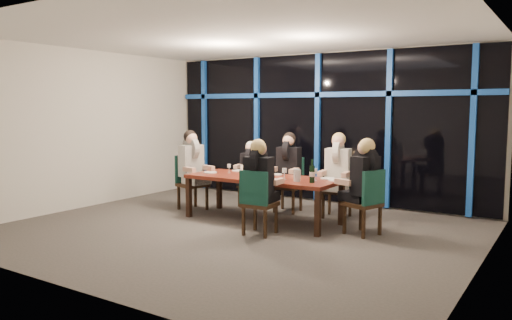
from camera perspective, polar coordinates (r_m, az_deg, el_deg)
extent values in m
plane|color=#504A47|center=(7.84, -2.40, -8.04)|extent=(7.00, 7.00, 0.00)
cube|color=silver|center=(10.21, 7.33, 3.70)|extent=(7.00, 0.04, 3.00)
cube|color=silver|center=(5.46, -20.96, 1.38)|extent=(7.00, 0.04, 3.00)
cube|color=silver|center=(10.05, -19.00, 3.38)|extent=(0.04, 6.00, 3.00)
cube|color=silver|center=(6.29, 24.60, 1.79)|extent=(0.04, 6.00, 3.00)
cube|color=white|center=(7.69, -2.50, 14.21)|extent=(7.00, 6.00, 0.04)
cube|color=black|center=(10.16, 7.19, 3.69)|extent=(6.86, 0.04, 2.94)
cube|color=#1549AA|center=(11.67, -5.89, 3.99)|extent=(0.10, 0.10, 2.94)
cube|color=#1549AA|center=(10.82, 0.12, 3.87)|extent=(0.10, 0.10, 2.94)
cube|color=#1549AA|center=(10.11, 7.07, 3.68)|extent=(0.10, 0.10, 2.94)
cube|color=#1549AA|center=(9.57, 14.92, 3.39)|extent=(0.10, 0.10, 2.94)
cube|color=#1549AA|center=(9.23, 23.52, 3.01)|extent=(0.10, 0.10, 2.94)
cube|color=#1549AA|center=(10.11, 7.11, 7.42)|extent=(6.86, 0.10, 0.10)
cube|color=#FF2D14|center=(10.02, 13.74, 7.25)|extent=(0.60, 0.05, 0.35)
cube|color=maroon|center=(8.36, 0.74, -2.13)|extent=(2.60, 1.00, 0.06)
cube|color=black|center=(8.79, -7.68, -4.25)|extent=(0.08, 0.08, 0.69)
cube|color=black|center=(7.45, 7.07, -6.10)|extent=(0.08, 0.08, 0.69)
cube|color=black|center=(9.47, -4.22, -3.48)|extent=(0.08, 0.08, 0.69)
cube|color=black|center=(8.24, 9.74, -4.98)|extent=(0.08, 0.08, 0.69)
cube|color=#311E10|center=(9.67, -0.71, -2.94)|extent=(0.47, 0.47, 0.05)
cube|color=#17493C|center=(9.80, -0.32, -1.41)|extent=(0.40, 0.12, 0.44)
cube|color=#311E10|center=(9.63, -1.94, -4.27)|extent=(0.04, 0.04, 0.37)
cube|color=#311E10|center=(9.51, -0.17, -4.40)|extent=(0.04, 0.04, 0.37)
cube|color=#311E10|center=(9.91, -1.22, -3.97)|extent=(0.04, 0.04, 0.37)
cube|color=#311E10|center=(9.80, 0.51, -4.09)|extent=(0.04, 0.04, 0.37)
cube|color=#311E10|center=(9.15, 3.66, -3.08)|extent=(0.51, 0.51, 0.06)
cube|color=#17493C|center=(9.30, 4.16, -1.22)|extent=(0.46, 0.10, 0.51)
cube|color=#311E10|center=(9.10, 2.12, -4.69)|extent=(0.05, 0.05, 0.43)
cube|color=#311E10|center=(8.95, 4.27, -4.88)|extent=(0.05, 0.05, 0.43)
cube|color=#311E10|center=(9.43, 3.05, -4.32)|extent=(0.05, 0.05, 0.43)
cube|color=#311E10|center=(9.29, 5.14, -4.49)|extent=(0.05, 0.05, 0.43)
cube|color=#311E10|center=(8.76, 9.24, -3.51)|extent=(0.52, 0.52, 0.06)
cube|color=#17493C|center=(8.91, 9.64, -1.53)|extent=(0.47, 0.11, 0.52)
cube|color=#311E10|center=(8.68, 7.68, -5.24)|extent=(0.05, 0.05, 0.44)
cube|color=#311E10|center=(8.58, 10.07, -5.42)|extent=(0.05, 0.05, 0.44)
cube|color=#311E10|center=(9.03, 8.40, -4.81)|extent=(0.05, 0.05, 0.44)
cube|color=#311E10|center=(8.93, 10.70, -4.97)|extent=(0.05, 0.05, 0.44)
cube|color=#311E10|center=(9.38, -7.26, -2.82)|extent=(0.58, 0.58, 0.06)
cube|color=#17493C|center=(9.52, -7.98, -0.99)|extent=(0.18, 0.47, 0.52)
cube|color=#311E10|center=(9.17, -7.55, -4.63)|extent=(0.05, 0.05, 0.44)
cube|color=#311E10|center=(9.38, -5.63, -4.36)|extent=(0.05, 0.05, 0.44)
cube|color=#311E10|center=(9.48, -8.82, -4.29)|extent=(0.05, 0.05, 0.44)
cube|color=#311E10|center=(9.68, -6.94, -4.05)|extent=(0.05, 0.05, 0.44)
cube|color=#311E10|center=(7.67, 12.08, -4.97)|extent=(0.59, 0.59, 0.06)
cube|color=#17493C|center=(7.49, 13.31, -3.11)|extent=(0.21, 0.45, 0.51)
cube|color=#311E10|center=(7.97, 11.90, -6.35)|extent=(0.05, 0.05, 0.43)
cube|color=#311E10|center=(7.70, 10.09, -6.74)|extent=(0.05, 0.05, 0.43)
cube|color=#311E10|center=(7.74, 13.97, -6.76)|extent=(0.05, 0.05, 0.43)
cube|color=#311E10|center=(7.47, 12.18, -7.20)|extent=(0.05, 0.05, 0.43)
cube|color=#311E10|center=(7.51, 0.46, -5.09)|extent=(0.49, 0.49, 0.06)
cube|color=#17493C|center=(7.29, -0.28, -3.25)|extent=(0.46, 0.09, 0.51)
cube|color=#311E10|center=(7.64, 2.32, -6.77)|extent=(0.04, 0.04, 0.43)
cube|color=#311E10|center=(7.80, -0.10, -6.50)|extent=(0.04, 0.04, 0.43)
cube|color=#311E10|center=(7.32, 1.06, -7.33)|extent=(0.04, 0.04, 0.43)
cube|color=#311E10|center=(7.49, -1.44, -7.03)|extent=(0.04, 0.04, 0.43)
cube|color=black|center=(9.56, -0.95, -2.51)|extent=(0.39, 0.43, 0.12)
cube|color=black|center=(9.66, -0.63, -0.68)|extent=(0.39, 0.28, 0.50)
cylinder|color=black|center=(9.64, -0.63, 0.47)|extent=(0.16, 0.38, 0.37)
sphere|color=tan|center=(9.60, -0.67, 1.40)|extent=(0.19, 0.19, 0.19)
sphere|color=silver|center=(9.64, -0.60, 1.58)|extent=(0.20, 0.20, 0.20)
cube|color=tan|center=(9.53, -2.10, -0.73)|extent=(0.12, 0.27, 0.07)
cube|color=tan|center=(9.39, -0.11, -0.83)|extent=(0.12, 0.27, 0.07)
cube|color=black|center=(9.02, 3.36, -2.55)|extent=(0.41, 0.47, 0.14)
cube|color=black|center=(9.13, 3.77, -0.31)|extent=(0.43, 0.29, 0.57)
cylinder|color=black|center=(9.10, 3.78, 1.10)|extent=(0.15, 0.44, 0.43)
sphere|color=tan|center=(9.07, 3.74, 2.24)|extent=(0.21, 0.21, 0.21)
sphere|color=black|center=(9.11, 3.84, 2.45)|extent=(0.24, 0.24, 0.24)
cube|color=tan|center=(9.00, 1.96, -1.10)|extent=(0.11, 0.31, 0.08)
cube|color=tan|center=(8.84, 4.37, -1.24)|extent=(0.11, 0.31, 0.08)
cube|color=silver|center=(8.62, 9.02, -2.96)|extent=(0.43, 0.48, 0.15)
cube|color=silver|center=(8.74, 9.37, -0.58)|extent=(0.44, 0.30, 0.58)
cylinder|color=silver|center=(8.71, 9.39, 0.91)|extent=(0.16, 0.45, 0.44)
sphere|color=tan|center=(8.68, 9.37, 2.12)|extent=(0.22, 0.22, 0.22)
sphere|color=tan|center=(8.72, 9.45, 2.34)|extent=(0.24, 0.24, 0.24)
cube|color=tan|center=(8.57, 7.56, -1.49)|extent=(0.12, 0.32, 0.08)
cube|color=tan|center=(8.46, 10.24, -1.64)|extent=(0.12, 0.32, 0.08)
cube|color=black|center=(9.27, -6.83, -2.27)|extent=(0.53, 0.48, 0.15)
cube|color=black|center=(9.36, -7.44, -0.07)|extent=(0.36, 0.47, 0.59)
cylinder|color=black|center=(9.34, -7.45, 1.34)|extent=(0.45, 0.22, 0.44)
sphere|color=tan|center=(9.31, -7.40, 2.48)|extent=(0.22, 0.22, 0.22)
sphere|color=black|center=(9.34, -7.54, 2.69)|extent=(0.24, 0.24, 0.24)
cube|color=tan|center=(9.05, -7.64, -1.10)|extent=(0.32, 0.17, 0.08)
cube|color=tan|center=(9.29, -5.49, -0.89)|extent=(0.32, 0.17, 0.08)
cube|color=black|center=(7.73, 11.41, -4.10)|extent=(0.53, 0.49, 0.14)
cube|color=black|center=(7.57, 12.39, -1.74)|extent=(0.37, 0.47, 0.57)
cylinder|color=black|center=(7.55, 12.42, -0.05)|extent=(0.44, 0.24, 0.43)
sphere|color=tan|center=(7.54, 12.34, 1.36)|extent=(0.21, 0.21, 0.21)
sphere|color=tan|center=(7.51, 12.58, 1.57)|extent=(0.24, 0.24, 0.24)
cube|color=tan|center=(7.90, 11.98, -2.22)|extent=(0.32, 0.18, 0.08)
cube|color=tan|center=(7.60, 9.95, -2.50)|extent=(0.32, 0.18, 0.08)
cube|color=black|center=(7.60, 0.89, -4.19)|extent=(0.40, 0.45, 0.14)
cube|color=black|center=(7.41, 0.32, -1.84)|extent=(0.42, 0.27, 0.57)
cylinder|color=black|center=(7.38, 0.32, -0.12)|extent=(0.13, 0.43, 0.43)
sphere|color=tan|center=(7.38, 0.39, 1.30)|extent=(0.21, 0.21, 0.21)
sphere|color=tan|center=(7.34, 0.25, 1.51)|extent=(0.23, 0.23, 0.23)
cube|color=tan|center=(7.55, 2.55, -2.48)|extent=(0.10, 0.31, 0.08)
cube|color=tan|center=(7.73, -0.17, -2.27)|extent=(0.10, 0.31, 0.08)
cylinder|color=white|center=(9.11, -2.03, -1.22)|extent=(0.24, 0.24, 0.01)
cylinder|color=white|center=(8.60, 2.21, -1.65)|extent=(0.24, 0.24, 0.01)
cylinder|color=white|center=(8.18, 8.19, -2.10)|extent=(0.24, 0.24, 0.01)
cylinder|color=white|center=(8.89, -5.26, -1.42)|extent=(0.24, 0.24, 0.01)
cylinder|color=white|center=(7.99, 9.08, -2.31)|extent=(0.24, 0.24, 0.01)
cylinder|color=white|center=(7.96, 2.35, -2.28)|extent=(0.24, 0.24, 0.01)
cylinder|color=black|center=(7.72, 6.43, -1.62)|extent=(0.08, 0.08, 0.27)
cylinder|color=black|center=(7.69, 6.44, -0.26)|extent=(0.03, 0.03, 0.10)
cylinder|color=silver|center=(7.72, 6.43, -1.62)|extent=(0.08, 0.08, 0.07)
cylinder|color=silver|center=(7.83, 4.71, -1.76)|extent=(0.11, 0.11, 0.19)
cylinder|color=silver|center=(7.80, 5.09, -1.65)|extent=(0.02, 0.02, 0.14)
cylinder|color=#F79E4A|center=(8.24, -0.89, -1.93)|extent=(0.05, 0.05, 0.03)
cylinder|color=silver|center=(8.51, -1.60, -1.76)|extent=(0.07, 0.07, 0.01)
cylinder|color=silver|center=(8.50, -1.61, -1.39)|extent=(0.01, 0.01, 0.10)
cylinder|color=silver|center=(8.49, -1.61, -0.81)|extent=(0.07, 0.07, 0.07)
cylinder|color=white|center=(8.42, 1.12, -1.84)|extent=(0.07, 0.07, 0.01)
cylinder|color=white|center=(8.41, 1.12, -1.47)|extent=(0.01, 0.01, 0.10)
cylinder|color=white|center=(8.40, 1.12, -0.87)|extent=(0.07, 0.07, 0.07)
cylinder|color=silver|center=(8.05, 3.27, -2.22)|extent=(0.07, 0.07, 0.01)
cylinder|color=silver|center=(8.04, 3.27, -1.83)|extent=(0.01, 0.01, 0.10)
cylinder|color=silver|center=(8.03, 3.27, -1.21)|extent=(0.07, 0.07, 0.07)
cylinder|color=silver|center=(8.85, -3.10, -1.47)|extent=(0.06, 0.06, 0.01)
cylinder|color=silver|center=(8.85, -3.10, -1.16)|extent=(0.01, 0.01, 0.09)
cylinder|color=silver|center=(8.84, -3.10, -0.66)|extent=(0.06, 0.06, 0.06)
cylinder|color=silver|center=(7.97, 6.73, -2.33)|extent=(0.07, 0.07, 0.01)
cylinder|color=silver|center=(7.96, 6.74, -1.92)|extent=(0.01, 0.01, 0.11)
cylinder|color=silver|center=(7.95, 6.74, -1.27)|extent=(0.07, 0.07, 0.08)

